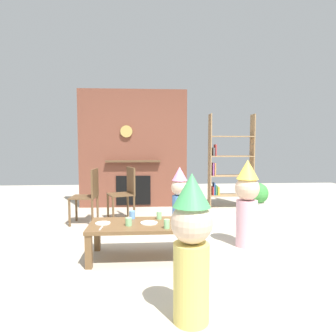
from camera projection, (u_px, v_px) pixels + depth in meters
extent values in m
plane|color=#BCB29E|center=(158.00, 249.00, 3.79)|extent=(12.00, 12.00, 0.00)
cube|color=brown|center=(133.00, 149.00, 6.25)|extent=(2.20, 0.18, 2.40)
cube|color=black|center=(133.00, 190.00, 6.22)|extent=(0.70, 0.02, 0.60)
cube|color=brown|center=(133.00, 161.00, 6.14)|extent=(1.10, 0.10, 0.04)
cylinder|color=tan|center=(126.00, 131.00, 6.10)|extent=(0.24, 0.04, 0.24)
cube|color=#9E7A51|center=(210.00, 161.00, 6.18)|extent=(0.02, 0.28, 1.90)
cube|color=#9E7A51|center=(252.00, 161.00, 6.24)|extent=(0.02, 0.28, 1.90)
cube|color=#9E7A51|center=(230.00, 195.00, 6.26)|extent=(0.86, 0.28, 0.02)
cube|color=#9E7A51|center=(231.00, 176.00, 6.23)|extent=(0.86, 0.28, 0.02)
cube|color=#9E7A51|center=(231.00, 156.00, 6.20)|extent=(0.86, 0.28, 0.02)
cube|color=#9E7A51|center=(231.00, 136.00, 6.17)|extent=(0.86, 0.28, 0.02)
cube|color=#B23333|center=(212.00, 191.00, 6.23)|extent=(0.02, 0.20, 0.17)
cube|color=#3359A5|center=(214.00, 189.00, 6.23)|extent=(0.02, 0.20, 0.25)
cube|color=#3F8C4C|center=(216.00, 190.00, 6.24)|extent=(0.03, 0.20, 0.20)
cube|color=gold|center=(218.00, 191.00, 6.24)|extent=(0.03, 0.20, 0.16)
cube|color=#8C4C99|center=(213.00, 169.00, 6.20)|extent=(0.03, 0.20, 0.26)
cube|color=#D87F3F|center=(214.00, 169.00, 6.20)|extent=(0.02, 0.20, 0.25)
cube|color=#4C4C51|center=(213.00, 152.00, 6.17)|extent=(0.04, 0.20, 0.17)
cube|color=#B23333|center=(215.00, 150.00, 6.17)|extent=(0.02, 0.20, 0.23)
cube|color=brown|center=(141.00, 225.00, 3.47)|extent=(1.17, 0.63, 0.04)
cube|color=brown|center=(89.00, 252.00, 3.18)|extent=(0.07, 0.07, 0.36)
cube|color=brown|center=(191.00, 249.00, 3.25)|extent=(0.07, 0.07, 0.36)
cube|color=brown|center=(97.00, 236.00, 3.72)|extent=(0.07, 0.07, 0.36)
cube|color=brown|center=(185.00, 234.00, 3.79)|extent=(0.07, 0.07, 0.36)
cylinder|color=#8CD18C|center=(129.00, 222.00, 3.37)|extent=(0.07, 0.07, 0.09)
cylinder|color=#669EE0|center=(132.00, 215.00, 3.69)|extent=(0.07, 0.07, 0.09)
cylinder|color=#E5666B|center=(180.00, 220.00, 3.40)|extent=(0.07, 0.07, 0.11)
cylinder|color=#8CD18C|center=(159.00, 215.00, 3.66)|extent=(0.06, 0.06, 0.09)
cylinder|color=#8CD18C|center=(167.00, 224.00, 3.26)|extent=(0.06, 0.06, 0.10)
cylinder|color=white|center=(103.00, 223.00, 3.45)|extent=(0.17, 0.17, 0.01)
cylinder|color=white|center=(149.00, 223.00, 3.47)|extent=(0.19, 0.19, 0.01)
cone|color=#EAC68C|center=(177.00, 215.00, 3.67)|extent=(0.10, 0.10, 0.09)
cube|color=silver|center=(101.00, 228.00, 3.26)|extent=(0.03, 0.15, 0.01)
cylinder|color=#E0CC66|center=(191.00, 283.00, 2.22)|extent=(0.26, 0.26, 0.59)
sphere|color=beige|center=(192.00, 223.00, 2.19)|extent=(0.30, 0.30, 0.30)
cone|color=#4CB766|center=(192.00, 190.00, 2.17)|extent=(0.27, 0.27, 0.24)
cylinder|color=#EAB2C6|center=(246.00, 223.00, 3.87)|extent=(0.27, 0.27, 0.59)
sphere|color=beige|center=(247.00, 188.00, 3.83)|extent=(0.31, 0.31, 0.31)
cone|color=#F2D14C|center=(248.00, 169.00, 3.81)|extent=(0.28, 0.28, 0.25)
cylinder|color=#4C7FC6|center=(180.00, 212.00, 4.70)|extent=(0.23, 0.23, 0.51)
sphere|color=beige|center=(180.00, 187.00, 4.67)|extent=(0.26, 0.26, 0.26)
cone|color=pink|center=(180.00, 174.00, 4.65)|extent=(0.24, 0.24, 0.21)
cube|color=brown|center=(84.00, 197.00, 4.94)|extent=(0.42, 0.42, 0.02)
cube|color=brown|center=(95.00, 183.00, 4.92)|extent=(0.06, 0.40, 0.45)
cylinder|color=brown|center=(76.00, 208.00, 5.14)|extent=(0.04, 0.04, 0.43)
cylinder|color=brown|center=(69.00, 213.00, 4.78)|extent=(0.04, 0.04, 0.43)
cylinder|color=brown|center=(98.00, 208.00, 5.14)|extent=(0.04, 0.04, 0.43)
cylinder|color=brown|center=(92.00, 213.00, 4.78)|extent=(0.04, 0.04, 0.43)
cube|color=brown|center=(121.00, 194.00, 5.20)|extent=(0.52, 0.52, 0.02)
cube|color=brown|center=(131.00, 180.00, 5.25)|extent=(0.17, 0.38, 0.45)
cylinder|color=brown|center=(108.00, 206.00, 5.30)|extent=(0.04, 0.04, 0.43)
cylinder|color=brown|center=(113.00, 210.00, 4.98)|extent=(0.04, 0.04, 0.43)
cylinder|color=brown|center=(128.00, 205.00, 5.45)|extent=(0.04, 0.04, 0.43)
cylinder|color=brown|center=(134.00, 208.00, 5.13)|extent=(0.04, 0.04, 0.43)
cylinder|color=beige|center=(257.00, 207.00, 5.84)|extent=(0.25, 0.25, 0.19)
sphere|color=green|center=(258.00, 193.00, 5.82)|extent=(0.40, 0.40, 0.40)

